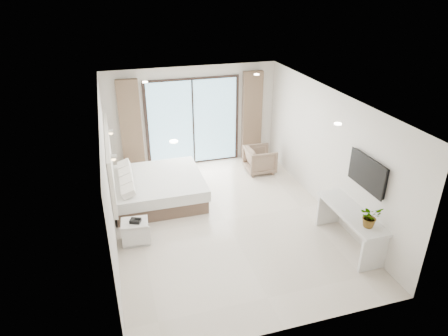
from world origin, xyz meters
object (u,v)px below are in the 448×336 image
at_px(bed, 157,188).
at_px(nightstand, 135,232).
at_px(console_desk, 351,220).
at_px(armchair, 260,159).

bearing_deg(bed, nightstand, -112.66).
xyz_separation_m(nightstand, console_desk, (3.96, -1.27, 0.33)).
bearing_deg(bed, console_desk, -40.21).
xyz_separation_m(console_desk, armchair, (-0.47, 3.54, -0.19)).
xyz_separation_m(bed, armchair, (2.85, 0.73, 0.07)).
distance_m(console_desk, armchair, 3.58).
xyz_separation_m(bed, nightstand, (-0.64, -1.54, -0.07)).
distance_m(nightstand, armchair, 4.17).
bearing_deg(nightstand, bed, 72.12).
relative_size(bed, armchair, 2.74).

